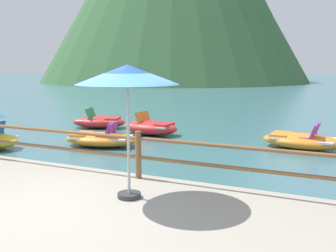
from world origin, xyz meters
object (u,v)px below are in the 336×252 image
at_px(beach_umbrella, 127,77).
at_px(pedal_boat_3, 99,122).
at_px(pedal_boat_4, 101,139).
at_px(pedal_boat_2, 151,127).
at_px(pedal_boat_0, 302,141).

height_order(beach_umbrella, pedal_boat_3, beach_umbrella).
relative_size(beach_umbrella, pedal_boat_4, 0.84).
xyz_separation_m(beach_umbrella, pedal_boat_2, (-3.45, 7.51, -2.16)).
bearing_deg(pedal_boat_2, pedal_boat_4, -101.48).
bearing_deg(beach_umbrella, pedal_boat_4, 128.91).
xyz_separation_m(beach_umbrella, pedal_boat_3, (-6.20, 8.03, -2.18)).
bearing_deg(pedal_boat_0, pedal_boat_3, 174.86).
relative_size(pedal_boat_0, pedal_boat_4, 0.98).
xyz_separation_m(pedal_boat_2, pedal_boat_3, (-2.75, 0.53, -0.02)).
xyz_separation_m(pedal_boat_0, pedal_boat_2, (-5.54, 0.22, 0.03)).
bearing_deg(beach_umbrella, pedal_boat_3, 127.67).
distance_m(pedal_boat_0, pedal_boat_4, 6.51).
bearing_deg(pedal_boat_3, pedal_boat_4, -54.39).
distance_m(pedal_boat_2, pedal_boat_4, 2.63).
bearing_deg(pedal_boat_0, pedal_boat_4, -158.70).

